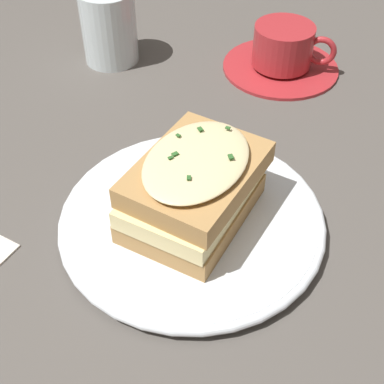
# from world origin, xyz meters

# --- Properties ---
(ground_plane) EXTENTS (2.40, 2.40, 0.00)m
(ground_plane) POSITION_xyz_m (0.00, 0.00, 0.00)
(ground_plane) COLOR #514C47
(dinner_plate) EXTENTS (0.25, 0.25, 0.02)m
(dinner_plate) POSITION_xyz_m (0.01, 0.02, 0.01)
(dinner_plate) COLOR white
(dinner_plate) RESTS_ON ground_plane
(sandwich) EXTENTS (0.13, 0.15, 0.07)m
(sandwich) POSITION_xyz_m (0.01, 0.02, 0.05)
(sandwich) COLOR #B2844C
(sandwich) RESTS_ON dinner_plate
(teacup_with_saucer) EXTENTS (0.15, 0.15, 0.06)m
(teacup_with_saucer) POSITION_xyz_m (0.16, -0.24, 0.02)
(teacup_with_saucer) COLOR #AD282D
(teacup_with_saucer) RESTS_ON ground_plane
(water_glass) EXTENTS (0.07, 0.07, 0.09)m
(water_glass) POSITION_xyz_m (0.31, -0.08, 0.05)
(water_glass) COLOR silver
(water_glass) RESTS_ON ground_plane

